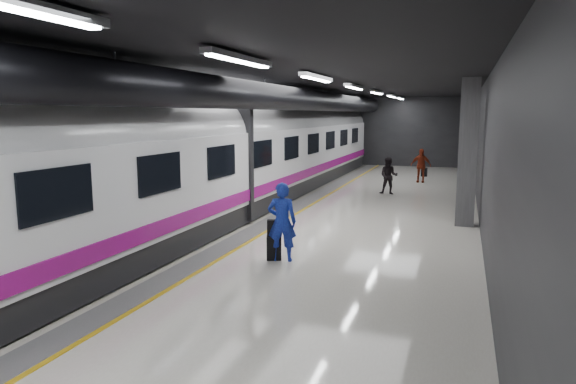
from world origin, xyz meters
The scene contains 9 objects.
ground centered at (0.00, 0.00, 0.00)m, with size 40.00×40.00×0.00m, color silver.
platform_hall centered at (-0.29, 0.96, 3.54)m, with size 10.02×40.02×4.51m.
train centered at (-3.25, 0.00, 2.07)m, with size 3.05×38.00×4.05m.
traveler_main centered at (0.49, -3.50, 0.93)m, with size 0.68×0.45×1.86m, color blue.
suitcase_main centered at (0.29, -3.50, 0.28)m, with size 0.35×0.22×0.57m, color black.
shoulder_bag centered at (0.26, -3.47, 0.76)m, with size 0.29×0.16×0.39m, color black.
traveler_far_a centered at (1.45, 7.48, 0.80)m, with size 0.78×0.60×1.60m, color black.
traveler_far_b centered at (2.42, 11.97, 0.85)m, with size 1.00×0.41×1.70m, color maroon.
suitcase_far centered at (2.43, 14.54, 0.23)m, with size 0.31×0.20×0.46m, color black.
Camera 1 is at (4.42, -14.55, 3.43)m, focal length 32.00 mm.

